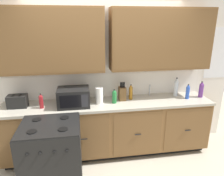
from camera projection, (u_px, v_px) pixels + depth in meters
name	position (u px, v px, depth m)	size (l,w,h in m)	color
ground_plane	(111.00, 163.00, 3.34)	(8.38, 8.38, 0.00)	#B2A893
wall_unit	(107.00, 54.00, 3.28)	(4.55, 0.40, 2.53)	white
counter_run	(109.00, 128.00, 3.47)	(3.38, 0.64, 0.94)	black
stove_range	(53.00, 156.00, 2.75)	(0.76, 0.68, 0.95)	black
microwave	(74.00, 97.00, 3.16)	(0.48, 0.37, 0.28)	black
toaster	(18.00, 101.00, 3.12)	(0.28, 0.18, 0.19)	black
knife_block	(122.00, 93.00, 3.40)	(0.11, 0.14, 0.31)	brown
sink_faucet	(150.00, 90.00, 3.61)	(0.02, 0.02, 0.20)	#B2B5BA
paper_towel_roll	(99.00, 96.00, 3.25)	(0.12, 0.12, 0.26)	white
bottle_clear	(176.00, 87.00, 3.60)	(0.07, 0.07, 0.32)	silver
bottle_amber	(131.00, 92.00, 3.43)	(0.06, 0.06, 0.26)	#9E6619
bottle_red	(41.00, 101.00, 3.08)	(0.06, 0.06, 0.23)	maroon
bottle_violet	(201.00, 89.00, 3.52)	(0.08, 0.08, 0.28)	#663384
bottle_green	(114.00, 96.00, 3.27)	(0.07, 0.07, 0.23)	#237A38
bottle_blue	(188.00, 92.00, 3.46)	(0.06, 0.06, 0.25)	blue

